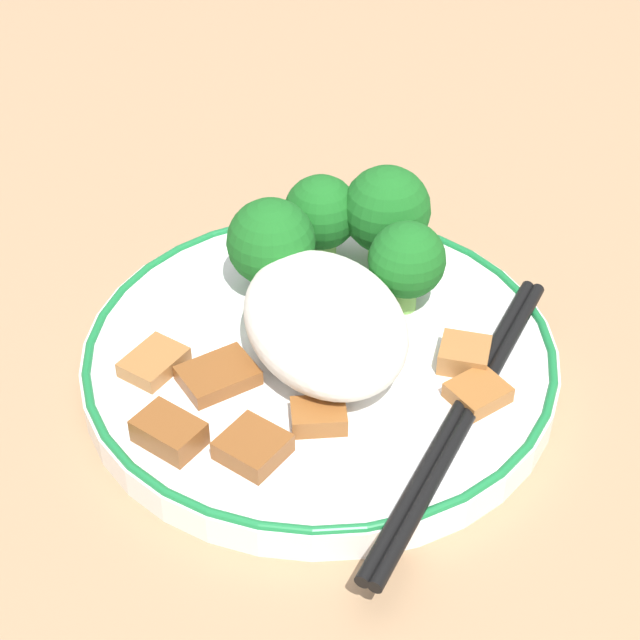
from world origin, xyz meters
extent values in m
plane|color=#9E7A56|center=(0.00, 0.00, 0.00)|extent=(3.00, 3.00, 0.00)
cylinder|color=white|center=(0.00, 0.00, 0.01)|extent=(0.26, 0.26, 0.02)
torus|color=#197238|center=(0.00, 0.00, 0.02)|extent=(0.26, 0.26, 0.00)
ellipsoid|color=white|center=(-0.01, 0.00, 0.04)|extent=(0.11, 0.08, 0.05)
cylinder|color=#72AD4C|center=(0.02, -0.06, 0.03)|extent=(0.01, 0.01, 0.02)
sphere|color=#19601E|center=(0.02, -0.06, 0.05)|extent=(0.04, 0.04, 0.04)
cylinder|color=#72AD4C|center=(0.06, -0.06, 0.03)|extent=(0.02, 0.02, 0.02)
sphere|color=#19601E|center=(0.06, -0.06, 0.05)|extent=(0.05, 0.05, 0.05)
cylinder|color=#72AD4C|center=(0.08, -0.03, 0.03)|extent=(0.02, 0.02, 0.02)
sphere|color=#19601E|center=(0.08, -0.03, 0.05)|extent=(0.04, 0.04, 0.04)
cylinder|color=#72AD4C|center=(0.06, 0.01, 0.03)|extent=(0.01, 0.01, 0.02)
sphere|color=#19601E|center=(0.06, 0.01, 0.05)|extent=(0.05, 0.05, 0.05)
cube|color=#9E6633|center=(0.02, 0.09, 0.02)|extent=(0.04, 0.04, 0.01)
cube|color=brown|center=(-0.06, 0.06, 0.02)|extent=(0.04, 0.04, 0.01)
cube|color=brown|center=(-0.01, 0.06, 0.02)|extent=(0.04, 0.04, 0.01)
cube|color=#9E6633|center=(-0.04, -0.07, 0.02)|extent=(0.04, 0.04, 0.01)
cube|color=brown|center=(-0.04, 0.09, 0.02)|extent=(0.04, 0.04, 0.01)
cube|color=#995B28|center=(-0.07, -0.06, 0.02)|extent=(0.03, 0.03, 0.01)
cube|color=brown|center=(-0.05, 0.02, 0.02)|extent=(0.03, 0.03, 0.01)
cylinder|color=black|center=(-0.08, -0.05, 0.02)|extent=(0.16, 0.17, 0.01)
cylinder|color=black|center=(-0.07, -0.05, 0.02)|extent=(0.16, 0.17, 0.01)
camera|label=1|loc=(-0.41, 0.16, 0.40)|focal=60.00mm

